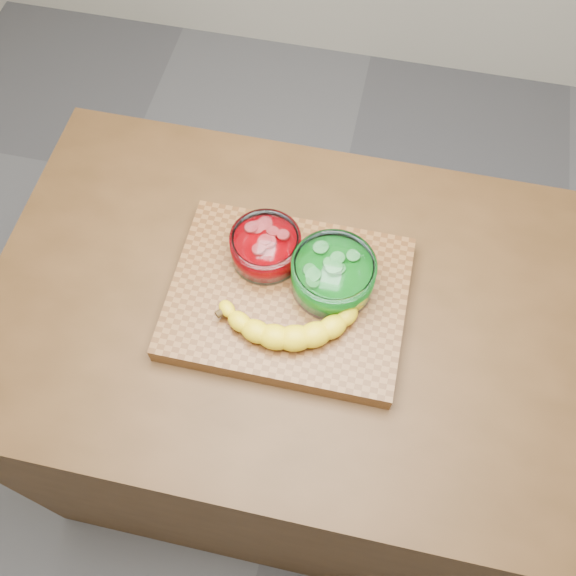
# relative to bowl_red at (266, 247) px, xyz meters

# --- Properties ---
(ground) EXTENTS (3.50, 3.50, 0.00)m
(ground) POSITION_rel_bowl_red_xyz_m (0.06, -0.07, -0.97)
(ground) COLOR #5E5E63
(ground) RESTS_ON ground
(counter) EXTENTS (1.20, 0.80, 0.90)m
(counter) POSITION_rel_bowl_red_xyz_m (0.06, -0.07, -0.52)
(counter) COLOR #482E15
(counter) RESTS_ON ground
(cutting_board) EXTENTS (0.45, 0.35, 0.04)m
(cutting_board) POSITION_rel_bowl_red_xyz_m (0.06, -0.07, -0.05)
(cutting_board) COLOR brown
(cutting_board) RESTS_ON counter
(bowl_red) EXTENTS (0.14, 0.14, 0.06)m
(bowl_red) POSITION_rel_bowl_red_xyz_m (0.00, 0.00, 0.00)
(bowl_red) COLOR white
(bowl_red) RESTS_ON cutting_board
(bowl_green) EXTENTS (0.16, 0.16, 0.07)m
(bowl_green) POSITION_rel_bowl_red_xyz_m (0.14, -0.04, 0.00)
(bowl_green) COLOR white
(bowl_green) RESTS_ON cutting_board
(banana) EXTENTS (0.30, 0.17, 0.04)m
(banana) POSITION_rel_bowl_red_xyz_m (0.08, -0.13, -0.01)
(banana) COLOR yellow
(banana) RESTS_ON cutting_board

